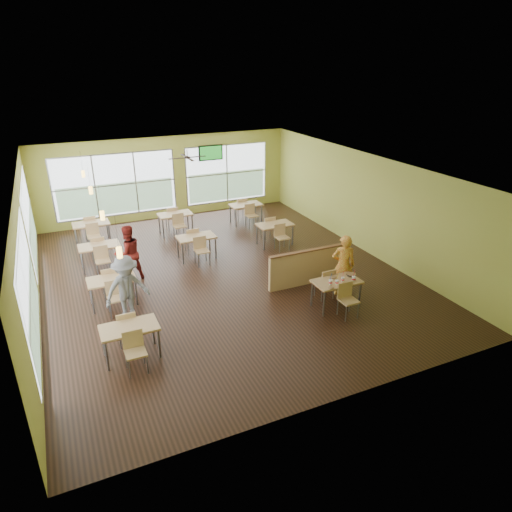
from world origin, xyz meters
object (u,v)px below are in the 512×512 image
at_px(food_basket, 351,275).
at_px(half_wall_divider, 307,267).
at_px(man_plaid, 343,265).
at_px(main_table, 337,285).

bearing_deg(food_basket, half_wall_divider, 109.90).
distance_m(half_wall_divider, man_plaid, 1.13).
xyz_separation_m(half_wall_divider, man_plaid, (0.53, -0.94, 0.34)).
distance_m(main_table, half_wall_divider, 1.45).
xyz_separation_m(main_table, man_plaid, (0.53, 0.51, 0.23)).
height_order(main_table, man_plaid, man_plaid).
height_order(man_plaid, food_basket, man_plaid).
bearing_deg(man_plaid, main_table, 68.24).
distance_m(man_plaid, food_basket, 0.43).
distance_m(main_table, man_plaid, 0.77).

